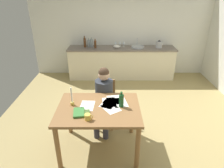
# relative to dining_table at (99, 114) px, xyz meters

# --- Properties ---
(ground_plane) EXTENTS (5.20, 5.20, 0.04)m
(ground_plane) POSITION_rel_dining_table_xyz_m (0.48, 0.76, -0.70)
(ground_plane) COLOR tan
(wall_back) EXTENTS (5.20, 0.12, 2.60)m
(wall_back) POSITION_rel_dining_table_xyz_m (0.48, 3.36, 0.62)
(wall_back) COLOR silver
(wall_back) RESTS_ON ground
(kitchen_counter) EXTENTS (3.05, 0.64, 0.90)m
(kitchen_counter) POSITION_rel_dining_table_xyz_m (0.48, 3.00, -0.22)
(kitchen_counter) COLOR beige
(kitchen_counter) RESTS_ON ground
(dining_table) EXTENTS (1.25, 0.94, 0.79)m
(dining_table) POSITION_rel_dining_table_xyz_m (0.00, 0.00, 0.00)
(dining_table) COLOR olive
(dining_table) RESTS_ON ground
(chair_at_table) EXTENTS (0.45, 0.45, 0.89)m
(chair_at_table) POSITION_rel_dining_table_xyz_m (0.07, 0.71, -0.18)
(chair_at_table) COLOR olive
(chair_at_table) RESTS_ON ground
(person_seated) EXTENTS (0.37, 0.62, 1.19)m
(person_seated) POSITION_rel_dining_table_xyz_m (0.05, 0.56, 0.00)
(person_seated) COLOR #333842
(person_seated) RESTS_ON ground
(coffee_mug) EXTENTS (0.12, 0.09, 0.09)m
(coffee_mug) POSITION_rel_dining_table_xyz_m (-0.13, -0.30, 0.16)
(coffee_mug) COLOR #F2CC4C
(coffee_mug) RESTS_ON dining_table
(candlestick) EXTENTS (0.06, 0.06, 0.30)m
(candlestick) POSITION_rel_dining_table_xyz_m (-0.41, 0.07, 0.20)
(candlestick) COLOR gold
(candlestick) RESTS_ON dining_table
(book_magazine) EXTENTS (0.17, 0.20, 0.02)m
(book_magazine) POSITION_rel_dining_table_xyz_m (-0.18, -0.18, 0.13)
(book_magazine) COLOR #46612B
(book_magazine) RESTS_ON dining_table
(book_cookery) EXTENTS (0.19, 0.26, 0.03)m
(book_cookery) POSITION_rel_dining_table_xyz_m (-0.27, -0.16, 0.13)
(book_cookery) COLOR #397B37
(book_cookery) RESTS_ON dining_table
(paper_letter) EXTENTS (0.34, 0.36, 0.00)m
(paper_letter) POSITION_rel_dining_table_xyz_m (0.18, -0.01, 0.12)
(paper_letter) COLOR white
(paper_letter) RESTS_ON dining_table
(paper_bill) EXTENTS (0.26, 0.33, 0.00)m
(paper_bill) POSITION_rel_dining_table_xyz_m (0.33, 0.15, 0.12)
(paper_bill) COLOR white
(paper_bill) RESTS_ON dining_table
(paper_envelope) EXTENTS (0.24, 0.32, 0.00)m
(paper_envelope) POSITION_rel_dining_table_xyz_m (0.16, 0.16, 0.12)
(paper_envelope) COLOR white
(paper_envelope) RESTS_ON dining_table
(paper_receipt) EXTENTS (0.23, 0.31, 0.00)m
(paper_receipt) POSITION_rel_dining_table_xyz_m (-0.18, 0.05, 0.12)
(paper_receipt) COLOR white
(paper_receipt) RESTS_ON dining_table
(paper_notice) EXTENTS (0.26, 0.33, 0.00)m
(paper_notice) POSITION_rel_dining_table_xyz_m (0.24, 0.23, 0.12)
(paper_notice) COLOR white
(paper_notice) RESTS_ON dining_table
(paper_flyer) EXTENTS (0.31, 0.36, 0.00)m
(paper_flyer) POSITION_rel_dining_table_xyz_m (0.15, 0.12, 0.12)
(paper_flyer) COLOR white
(paper_flyer) RESTS_ON dining_table
(wine_bottle_on_table) EXTENTS (0.07, 0.07, 0.25)m
(wine_bottle_on_table) POSITION_rel_dining_table_xyz_m (0.34, 0.04, 0.22)
(wine_bottle_on_table) COLOR #194C23
(wine_bottle_on_table) RESTS_ON dining_table
(sink_unit) EXTENTS (0.36, 0.36, 0.24)m
(sink_unit) POSITION_rel_dining_table_xyz_m (0.93, 3.00, 0.25)
(sink_unit) COLOR #B2B7BC
(sink_unit) RESTS_ON kitchen_counter
(bottle_oil) EXTENTS (0.07, 0.07, 0.31)m
(bottle_oil) POSITION_rel_dining_table_xyz_m (-0.57, 3.06, 0.36)
(bottle_oil) COLOR #593319
(bottle_oil) RESTS_ON kitchen_counter
(bottle_vinegar) EXTENTS (0.06, 0.06, 0.24)m
(bottle_vinegar) POSITION_rel_dining_table_xyz_m (-0.47, 3.08, 0.33)
(bottle_vinegar) COLOR #8C999E
(bottle_vinegar) RESTS_ON kitchen_counter
(bottle_wine_red) EXTENTS (0.08, 0.08, 0.27)m
(bottle_wine_red) POSITION_rel_dining_table_xyz_m (-0.38, 3.06, 0.34)
(bottle_wine_red) COLOR #8C999E
(bottle_wine_red) RESTS_ON kitchen_counter
(bottle_sauce) EXTENTS (0.06, 0.06, 0.26)m
(bottle_sauce) POSITION_rel_dining_table_xyz_m (-0.27, 2.95, 0.33)
(bottle_sauce) COLOR #593319
(bottle_sauce) RESTS_ON kitchen_counter
(mixing_bowl) EXTENTS (0.18, 0.18, 0.08)m
(mixing_bowl) POSITION_rel_dining_table_xyz_m (0.33, 2.97, 0.27)
(mixing_bowl) COLOR white
(mixing_bowl) RESTS_ON kitchen_counter
(stovetop_kettle) EXTENTS (0.18, 0.18, 0.22)m
(stovetop_kettle) POSITION_rel_dining_table_xyz_m (1.54, 3.00, 0.32)
(stovetop_kettle) COLOR #B7BABF
(stovetop_kettle) RESTS_ON kitchen_counter
(wine_glass_near_sink) EXTENTS (0.07, 0.07, 0.15)m
(wine_glass_near_sink) POSITION_rel_dining_table_xyz_m (0.54, 3.15, 0.33)
(wine_glass_near_sink) COLOR silver
(wine_glass_near_sink) RESTS_ON kitchen_counter
(wine_glass_by_kettle) EXTENTS (0.07, 0.07, 0.15)m
(wine_glass_by_kettle) POSITION_rel_dining_table_xyz_m (0.44, 3.15, 0.33)
(wine_glass_by_kettle) COLOR silver
(wine_glass_by_kettle) RESTS_ON kitchen_counter
(wine_glass_back_left) EXTENTS (0.07, 0.07, 0.15)m
(wine_glass_back_left) POSITION_rel_dining_table_xyz_m (0.31, 3.15, 0.33)
(wine_glass_back_left) COLOR silver
(wine_glass_back_left) RESTS_ON kitchen_counter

